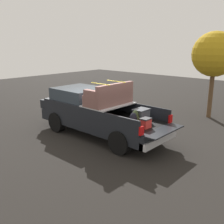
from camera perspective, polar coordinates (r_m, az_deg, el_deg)
name	(u,v)px	position (r m, az deg, el deg)	size (l,w,h in m)	color
ground_plane	(101,135)	(10.55, -2.43, -5.22)	(40.00, 40.00, 0.00)	black
pickup_truck	(95,111)	(10.50, -3.85, 0.14)	(6.05, 2.06, 2.23)	black
tree_background	(215,55)	(13.59, 21.82, 11.75)	(2.17, 2.17, 4.23)	brown
trash_can	(64,108)	(13.23, -10.65, 0.95)	(0.60, 0.60, 0.98)	#3F4C66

